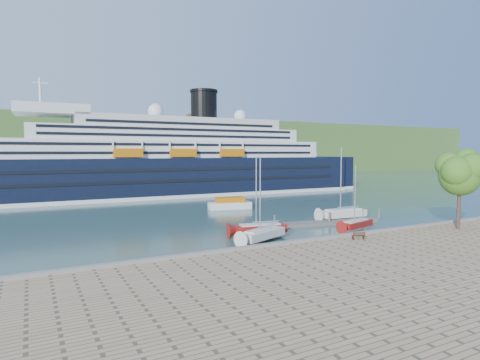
# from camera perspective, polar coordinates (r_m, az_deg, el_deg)

# --- Properties ---
(ground) EXTENTS (400.00, 400.00, 0.00)m
(ground) POSITION_cam_1_polar(r_m,az_deg,el_deg) (45.47, 14.83, -8.91)
(ground) COLOR #2C4F49
(ground) RESTS_ON ground
(far_hillside) EXTENTS (400.00, 50.00, 24.00)m
(far_hillside) POSITION_cam_1_polar(r_m,az_deg,el_deg) (180.07, -18.23, 4.42)
(far_hillside) COLOR #3E6327
(far_hillside) RESTS_ON ground
(quay_coping) EXTENTS (220.00, 0.50, 0.30)m
(quay_coping) POSITION_cam_1_polar(r_m,az_deg,el_deg) (45.08, 15.02, -7.53)
(quay_coping) COLOR slate
(quay_coping) RESTS_ON promenade
(cruise_ship) EXTENTS (110.92, 17.95, 24.85)m
(cruise_ship) POSITION_cam_1_polar(r_m,az_deg,el_deg) (93.19, -11.82, 5.38)
(cruise_ship) COLOR black
(cruise_ship) RESTS_ON ground
(park_bench) EXTENTS (1.48, 1.03, 0.88)m
(park_bench) POSITION_cam_1_polar(r_m,az_deg,el_deg) (43.64, 16.47, -7.55)
(park_bench) COLOR #4E2516
(park_bench) RESTS_ON promenade
(promenade_tree) EXTENTS (6.17, 6.17, 10.22)m
(promenade_tree) POSITION_cam_1_polar(r_m,az_deg,el_deg) (53.43, 28.76, -0.72)
(promenade_tree) COLOR #346119
(promenade_tree) RESTS_ON promenade
(floating_pontoon) EXTENTS (19.22, 4.85, 0.42)m
(floating_pontoon) POSITION_cam_1_polar(r_m,az_deg,el_deg) (56.73, 10.79, -6.06)
(floating_pontoon) COLOR #68635C
(floating_pontoon) RESTS_ON ground
(sailboat_white_near) EXTENTS (7.15, 4.45, 8.96)m
(sailboat_white_near) POSITION_cam_1_polar(r_m,az_deg,el_deg) (44.55, 3.25, -3.19)
(sailboat_white_near) COLOR silver
(sailboat_white_near) RESTS_ON ground
(sailboat_red) EXTENTS (6.38, 3.28, 7.94)m
(sailboat_red) POSITION_cam_1_polar(r_m,az_deg,el_deg) (53.41, 16.27, -2.70)
(sailboat_red) COLOR maroon
(sailboat_red) RESTS_ON ground
(sailboat_white_far) EXTENTS (8.01, 2.61, 10.22)m
(sailboat_white_far) POSITION_cam_1_polar(r_m,az_deg,el_deg) (60.56, 14.55, -0.81)
(sailboat_white_far) COLOR silver
(sailboat_white_far) RESTS_ON ground
(tender_launch) EXTENTS (7.93, 4.11, 2.09)m
(tender_launch) POSITION_cam_1_polar(r_m,az_deg,el_deg) (70.96, -1.46, -3.29)
(tender_launch) COLOR #C6670B
(tender_launch) RESTS_ON ground
(sailboat_extra) EXTENTS (7.24, 3.22, 9.04)m
(sailboat_extra) POSITION_cam_1_polar(r_m,az_deg,el_deg) (47.60, 2.87, -2.68)
(sailboat_extra) COLOR maroon
(sailboat_extra) RESTS_ON ground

